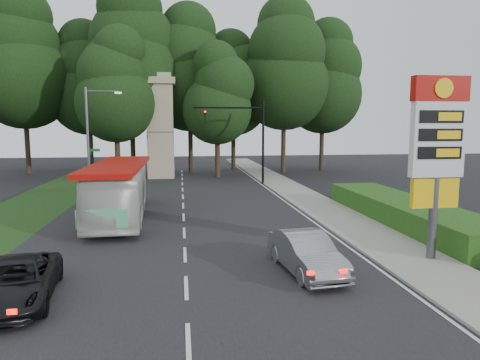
{
  "coord_description": "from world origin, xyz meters",
  "views": [
    {
      "loc": [
        -0.1,
        -12.51,
        5.07
      ],
      "look_at": [
        3.02,
        9.89,
        2.2
      ],
      "focal_mm": 32.0,
      "sensor_mm": 36.0,
      "label": 1
    }
  ],
  "objects": [
    {
      "name": "road_surface",
      "position": [
        0.0,
        12.0,
        0.01
      ],
      "size": [
        14.0,
        80.0,
        0.02
      ],
      "primitive_type": "cube",
      "color": "black",
      "rests_on": "ground"
    },
    {
      "name": "tree_west_mid",
      "position": [
        -16.0,
        35.0,
        11.69
      ],
      "size": [
        9.8,
        9.8,
        19.25
      ],
      "color": "#2D2116",
      "rests_on": "ground"
    },
    {
      "name": "monument",
      "position": [
        -2.0,
        30.0,
        5.1
      ],
      "size": [
        3.0,
        3.0,
        10.05
      ],
      "color": "tan",
      "rests_on": "ground"
    },
    {
      "name": "gas_station_pylon",
      "position": [
        9.2,
        1.99,
        4.45
      ],
      "size": [
        2.1,
        0.45,
        6.85
      ],
      "color": "#59595E",
      "rests_on": "ground"
    },
    {
      "name": "hedge",
      "position": [
        11.5,
        8.0,
        0.6
      ],
      "size": [
        3.0,
        14.0,
        1.2
      ],
      "primitive_type": "cube",
      "color": "#244813",
      "rests_on": "ground"
    },
    {
      "name": "ground",
      "position": [
        0.0,
        0.0,
        0.0
      ],
      "size": [
        120.0,
        120.0,
        0.0
      ],
      "primitive_type": "plane",
      "color": "black",
      "rests_on": "ground"
    },
    {
      "name": "grass_verge_left",
      "position": [
        -9.5,
        18.0,
        0.01
      ],
      "size": [
        5.0,
        50.0,
        0.02
      ],
      "primitive_type": "cube",
      "color": "#193814",
      "rests_on": "ground"
    },
    {
      "name": "tree_east_mid",
      "position": [
        11.0,
        33.0,
        11.35
      ],
      "size": [
        9.52,
        9.52,
        18.7
      ],
      "color": "#2D2116",
      "rests_on": "ground"
    },
    {
      "name": "tree_center_left",
      "position": [
        -5.0,
        33.0,
        12.02
      ],
      "size": [
        10.08,
        10.08,
        19.8
      ],
      "color": "#2D2116",
      "rests_on": "ground"
    },
    {
      "name": "sedan_silver",
      "position": [
        4.15,
        1.39,
        0.69
      ],
      "size": [
        1.93,
        4.36,
        1.39
      ],
      "primitive_type": "imported",
      "rotation": [
        0.0,
        0.0,
        0.11
      ],
      "color": "#979A9E",
      "rests_on": "ground"
    },
    {
      "name": "streetlight_signs",
      "position": [
        -6.99,
        22.01,
        4.44
      ],
      "size": [
        2.75,
        0.98,
        8.0
      ],
      "color": "#59595E",
      "rests_on": "ground"
    },
    {
      "name": "tree_monument_left",
      "position": [
        -6.0,
        29.0,
        8.68
      ],
      "size": [
        7.28,
        7.28,
        14.3
      ],
      "color": "#2D2116",
      "rests_on": "ground"
    },
    {
      "name": "suv_charcoal",
      "position": [
        -4.86,
        0.09,
        0.62
      ],
      "size": [
        2.61,
        4.69,
        1.24
      ],
      "primitive_type": "imported",
      "rotation": [
        0.0,
        0.0,
        0.13
      ],
      "color": "black",
      "rests_on": "ground"
    },
    {
      "name": "traffic_signal_mast",
      "position": [
        5.68,
        24.0,
        4.67
      ],
      "size": [
        6.1,
        0.35,
        7.2
      ],
      "color": "black",
      "rests_on": "ground"
    },
    {
      "name": "tree_far_east",
      "position": [
        16.0,
        35.0,
        10.35
      ],
      "size": [
        8.68,
        8.68,
        17.05
      ],
      "color": "#2D2116",
      "rests_on": "ground"
    },
    {
      "name": "tree_west_near",
      "position": [
        -10.0,
        37.0,
        10.02
      ],
      "size": [
        8.4,
        8.4,
        16.5
      ],
      "color": "#2D2116",
      "rests_on": "ground"
    },
    {
      "name": "tree_monument_right",
      "position": [
        3.5,
        29.5,
        8.01
      ],
      "size": [
        6.72,
        6.72,
        13.2
      ],
      "color": "#2D2116",
      "rests_on": "ground"
    },
    {
      "name": "transit_bus",
      "position": [
        -3.5,
        11.47,
        1.52
      ],
      "size": [
        3.1,
        11.04,
        3.04
      ],
      "primitive_type": "imported",
      "rotation": [
        0.0,
        0.0,
        0.05
      ],
      "color": "silver",
      "rests_on": "ground"
    },
    {
      "name": "tree_east_near",
      "position": [
        6.0,
        37.0,
        9.68
      ],
      "size": [
        8.12,
        8.12,
        15.95
      ],
      "color": "#2D2116",
      "rests_on": "ground"
    },
    {
      "name": "tree_center_right",
      "position": [
        1.0,
        35.0,
        11.02
      ],
      "size": [
        9.24,
        9.24,
        18.15
      ],
      "color": "#2D2116",
      "rests_on": "ground"
    },
    {
      "name": "sidewalk_right",
      "position": [
        8.5,
        12.0,
        0.06
      ],
      "size": [
        3.0,
        80.0,
        0.12
      ],
      "primitive_type": "cube",
      "color": "gray",
      "rests_on": "ground"
    }
  ]
}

